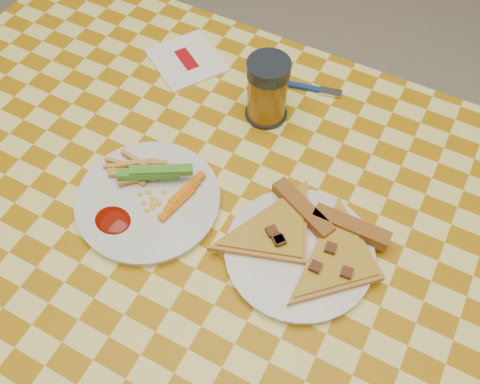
% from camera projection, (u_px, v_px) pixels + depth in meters
% --- Properties ---
extents(ground, '(8.00, 8.00, 0.00)m').
position_uv_depth(ground, '(228.00, 370.00, 1.43)').
color(ground, '#BEAF99').
rests_on(ground, ground).
extents(table, '(1.28, 0.88, 0.76)m').
position_uv_depth(table, '(220.00, 254.00, 0.87)').
color(table, silver).
rests_on(table, ground).
extents(plate_left, '(0.25, 0.25, 0.01)m').
position_uv_depth(plate_left, '(148.00, 201.00, 0.83)').
color(plate_left, silver).
rests_on(plate_left, table).
extents(plate_right, '(0.27, 0.27, 0.01)m').
position_uv_depth(plate_right, '(299.00, 253.00, 0.78)').
color(plate_right, silver).
rests_on(plate_right, table).
extents(fries_veggies, '(0.17, 0.16, 0.04)m').
position_uv_depth(fries_veggies, '(148.00, 186.00, 0.82)').
color(fries_veggies, gold).
rests_on(fries_veggies, plate_left).
extents(pizza_slices, '(0.28, 0.26, 0.02)m').
position_uv_depth(pizza_slices, '(308.00, 241.00, 0.77)').
color(pizza_slices, '#D88342').
rests_on(pizza_slices, plate_right).
extents(drink_glass, '(0.07, 0.07, 0.12)m').
position_uv_depth(drink_glass, '(267.00, 90.00, 0.89)').
color(drink_glass, black).
rests_on(drink_glass, table).
extents(napkin, '(0.17, 0.17, 0.01)m').
position_uv_depth(napkin, '(187.00, 60.00, 1.01)').
color(napkin, white).
rests_on(napkin, table).
extents(fork, '(0.13, 0.04, 0.01)m').
position_uv_depth(fork, '(308.00, 88.00, 0.97)').
color(fork, navy).
rests_on(fork, table).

